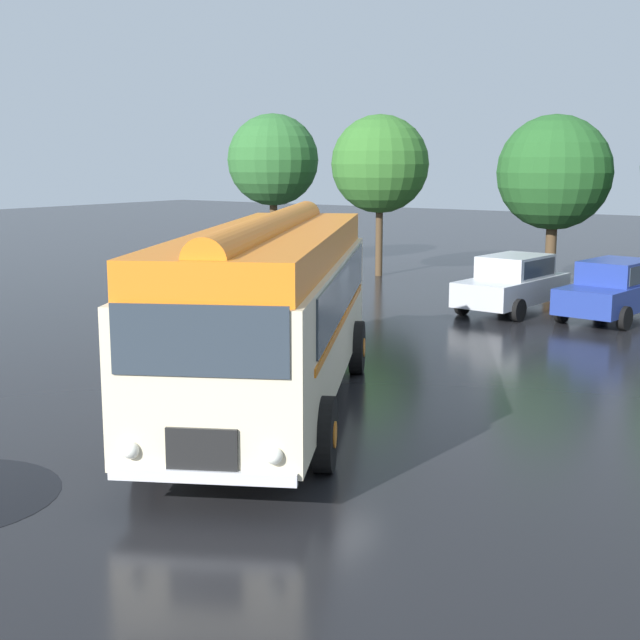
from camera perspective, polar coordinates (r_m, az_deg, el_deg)
name	(u,v)px	position (r m, az deg, el deg)	size (l,w,h in m)	color
ground_plane	(297,408)	(16.11, -1.50, -5.65)	(120.00, 120.00, 0.00)	black
vintage_bus	(271,305)	(15.65, -3.15, 0.97)	(6.93, 10.05, 3.49)	beige
car_near_left	(513,283)	(26.59, 12.25, 2.31)	(2.22, 4.33, 1.66)	#B7BABF
car_mid_left	(614,290)	(26.04, 18.32, 1.86)	(2.29, 4.36, 1.66)	navy
tree_far_left	(273,160)	(37.11, -3.05, 10.16)	(3.73, 3.73, 6.25)	#4C3823
tree_left_of_centre	(378,164)	(34.08, 3.74, 9.96)	(3.69, 3.69, 6.08)	#4C3823
tree_centre	(554,174)	(32.27, 14.75, 9.02)	(3.97, 3.97, 5.95)	#4C3823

